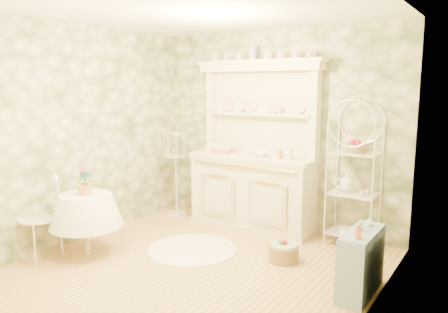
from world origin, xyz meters
The scene contains 22 objects.
floor centered at (0.00, 0.00, 0.00)m, with size 3.60×3.60×0.00m, color tan.
ceiling centered at (0.00, 0.00, 2.70)m, with size 3.60×3.60×0.00m, color white.
wall_left centered at (-1.80, 0.00, 1.35)m, with size 3.60×3.60×0.00m, color beige.
wall_right centered at (1.80, 0.00, 1.35)m, with size 3.60×3.60×0.00m, color beige.
wall_back centered at (0.00, 1.80, 1.35)m, with size 3.60×3.60×0.00m, color beige.
wall_front centered at (0.00, -1.80, 1.35)m, with size 3.60×3.60×0.00m, color beige.
kitchen_dresser centered at (-0.20, 1.52, 1.15)m, with size 1.87×0.61×2.29m, color #F9F0CE.
bakers_rack centered at (1.17, 1.58, 0.94)m, with size 0.58×0.42×1.88m, color white.
side_shelf centered at (1.64, 0.35, 0.29)m, with size 0.25×0.68×0.58m, color #819FBD.
round_table centered at (-1.31, -0.41, 0.39)m, with size 0.72×0.72×0.79m, color white.
cafe_chair centered at (-1.68, -0.78, 0.41)m, with size 0.37×0.37×0.81m, color white.
birdcage_stand centered at (-1.45, 1.38, 0.68)m, with size 0.32×0.32×1.36m, color white.
floor_basket centered at (0.70, 0.66, 0.11)m, with size 0.35×0.35×0.22m, color #9A7C4B.
lace_rug centered at (-0.37, 0.37, 0.00)m, with size 1.08×1.08×0.01m, color white.
bowl_floral centered at (-0.67, 1.51, 1.02)m, with size 0.32×0.32×0.08m, color white.
bowl_white centered at (-0.07, 1.51, 1.02)m, with size 0.22×0.22×0.07m, color white.
cup_left centered at (-0.51, 1.67, 1.61)m, with size 0.11×0.11×0.09m, color white.
cup_right centered at (0.10, 1.68, 1.61)m, with size 0.09×0.09×0.08m, color white.
potted_geranium centered at (-1.28, -0.42, 0.85)m, with size 0.15×0.10×0.28m, color #3F7238.
bottle_amber centered at (1.66, 0.13, 0.68)m, with size 0.06×0.06×0.15m, color #C76739.
bottle_blue centered at (1.62, 0.36, 0.65)m, with size 0.04×0.04×0.09m, color #7798BF.
bottle_glass centered at (1.65, 0.54, 0.65)m, with size 0.07×0.07×0.09m, color silver.
Camera 1 is at (2.70, -3.59, 1.95)m, focal length 35.00 mm.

